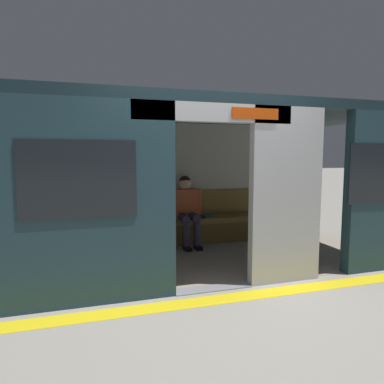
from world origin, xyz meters
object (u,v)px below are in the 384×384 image
at_px(handbag, 164,214).
at_px(person_seated, 186,206).
at_px(train_car, 182,161).
at_px(book, 207,216).
at_px(grab_pole_door, 169,196).
at_px(bench_seat, 170,225).

bearing_deg(handbag, person_seated, 162.51).
distance_m(train_car, book, 1.55).
relative_size(person_seated, grab_pole_door, 0.57).
xyz_separation_m(handbag, grab_pole_door, (0.30, 1.64, 0.50)).
bearing_deg(train_car, bench_seat, -93.40).
height_order(book, grab_pole_door, grab_pole_door).
distance_m(bench_seat, book, 0.67).
distance_m(bench_seat, grab_pole_door, 1.77).
relative_size(train_car, book, 29.09).
distance_m(book, grab_pole_door, 2.01).
distance_m(person_seated, handbag, 0.40).
xyz_separation_m(bench_seat, person_seated, (-0.27, 0.05, 0.33)).
bearing_deg(bench_seat, book, -177.99).
bearing_deg(bench_seat, grab_pole_door, 76.07).
bearing_deg(handbag, train_car, 92.09).
bearing_deg(book, handbag, -9.69).
relative_size(bench_seat, grab_pole_door, 1.54).
xyz_separation_m(handbag, book, (-0.76, 0.04, -0.07)).
height_order(train_car, handbag, train_car).
xyz_separation_m(bench_seat, grab_pole_door, (0.39, 1.58, 0.69)).
xyz_separation_m(bench_seat, book, (-0.66, -0.02, 0.12)).
bearing_deg(person_seated, handbag, -17.49).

